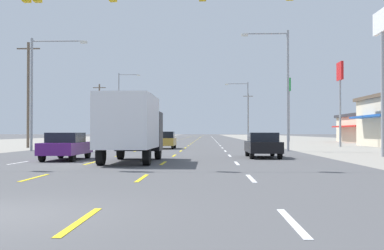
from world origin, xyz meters
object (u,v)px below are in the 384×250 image
object	(u,v)px
sedan_inner_left_far	(155,137)
streetlight_left_row_1	(121,103)
pole_sign_right_row_0	(382,42)
streetlight_right_row_0	(283,81)
hatchback_center_turn_midfar	(165,140)
streetlight_left_row_0	(38,84)
sedan_inner_left_near	(66,146)
pole_sign_right_row_1	(340,83)
box_truck_center_turn_nearest	(131,125)
streetlight_right_row_1	(246,107)
sedan_far_right_mid	(263,145)
pole_sign_right_row_2	(289,94)

from	to	relation	value
sedan_inner_left_far	streetlight_left_row_1	bearing A→B (deg)	133.61
pole_sign_right_row_0	streetlight_right_row_0	distance (m)	9.79
hatchback_center_turn_midfar	streetlight_left_row_0	distance (m)	11.93
sedan_inner_left_near	streetlight_left_row_0	size ratio (longest dim) A/B	0.50
hatchback_center_turn_midfar	pole_sign_right_row_0	distance (m)	20.80
pole_sign_right_row_0	streetlight_left_row_0	xyz separation A→B (m)	(-24.07, 8.49, -1.64)
pole_sign_right_row_1	streetlight_right_row_0	bearing A→B (deg)	-122.50
sedan_inner_left_near	box_truck_center_turn_nearest	bearing A→B (deg)	-27.75
sedan_inner_left_near	streetlight_left_row_1	size ratio (longest dim) A/B	0.42
hatchback_center_turn_midfar	streetlight_left_row_1	xyz separation A→B (m)	(-9.94, 32.38, 5.33)
hatchback_center_turn_midfar	sedan_inner_left_far	distance (m)	26.09
pole_sign_right_row_1	streetlight_right_row_1	xyz separation A→B (m)	(-7.69, 25.54, -1.14)
pole_sign_right_row_0	streetlight_right_row_0	size ratio (longest dim) A/B	0.94
sedan_inner_left_far	sedan_far_right_mid	bearing A→B (deg)	-75.27
pole_sign_right_row_2	streetlight_right_row_1	world-z (taller)	pole_sign_right_row_2
streetlight_right_row_1	streetlight_right_row_0	bearing A→B (deg)	-90.01
sedan_inner_left_near	streetlight_right_row_1	distance (m)	51.96
sedan_inner_left_far	pole_sign_right_row_1	distance (m)	28.97
streetlight_left_row_1	hatchback_center_turn_midfar	bearing A→B (deg)	-72.94
sedan_far_right_mid	streetlight_right_row_1	xyz separation A→B (m)	(2.72, 47.23, 4.62)
sedan_far_right_mid	streetlight_right_row_1	distance (m)	47.53
streetlight_right_row_0	box_truck_center_turn_nearest	bearing A→B (deg)	-123.96
sedan_inner_left_near	streetlight_left_row_0	distance (m)	14.43
box_truck_center_turn_nearest	pole_sign_right_row_0	bearing A→B (deg)	22.26
streetlight_right_row_0	streetlight_left_row_1	distance (m)	42.45
pole_sign_right_row_2	streetlight_right_row_0	world-z (taller)	pole_sign_right_row_2
sedan_inner_left_near	streetlight_right_row_0	size ratio (longest dim) A/B	0.47
box_truck_center_turn_nearest	hatchback_center_turn_midfar	world-z (taller)	box_truck_center_turn_nearest
sedan_inner_left_far	streetlight_left_row_0	size ratio (longest dim) A/B	0.50
pole_sign_right_row_1	pole_sign_right_row_2	bearing A→B (deg)	91.12
sedan_inner_left_near	streetlight_right_row_1	size ratio (longest dim) A/B	0.48
sedan_inner_left_near	pole_sign_right_row_0	world-z (taller)	pole_sign_right_row_0
sedan_inner_left_near	pole_sign_right_row_0	size ratio (longest dim) A/B	0.50
pole_sign_right_row_0	streetlight_right_row_1	distance (m)	46.38
box_truck_center_turn_nearest	streetlight_right_row_0	bearing A→B (deg)	56.04
streetlight_left_row_1	sedan_inner_left_near	bearing A→B (deg)	-82.98
sedan_inner_left_far	streetlight_right_row_0	xyz separation A→B (m)	(13.40, -31.07, 4.71)
hatchback_center_turn_midfar	pole_sign_right_row_0	size ratio (longest dim) A/B	0.44
sedan_inner_left_near	sedan_far_right_mid	bearing A→B (deg)	14.24
pole_sign_right_row_0	streetlight_left_row_0	world-z (taller)	streetlight_left_row_0
sedan_inner_left_far	streetlight_left_row_1	distance (m)	10.52
streetlight_left_row_0	sedan_inner_left_near	bearing A→B (deg)	-64.32
box_truck_center_turn_nearest	streetlight_right_row_1	xyz separation A→B (m)	(9.67, 51.98, 3.54)
sedan_inner_left_near	streetlight_right_row_0	world-z (taller)	streetlight_right_row_0
streetlight_right_row_0	streetlight_right_row_1	world-z (taller)	streetlight_right_row_0
hatchback_center_turn_midfar	pole_sign_right_row_1	size ratio (longest dim) A/B	0.45
pole_sign_right_row_0	pole_sign_right_row_2	xyz separation A→B (m)	(2.51, 48.37, 0.74)
pole_sign_right_row_0	streetlight_right_row_0	world-z (taller)	streetlight_right_row_0
sedan_far_right_mid	streetlight_right_row_1	size ratio (longest dim) A/B	0.48
box_truck_center_turn_nearest	streetlight_left_row_1	world-z (taller)	streetlight_left_row_1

